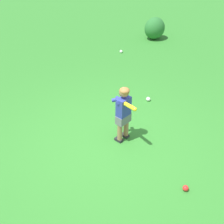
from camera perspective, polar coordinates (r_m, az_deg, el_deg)
The scene contains 6 objects.
ground_plane at distance 5.10m, azimuth -1.08°, elevation -6.63°, with size 40.00×40.00×0.00m, color #2D7528.
child_batter at distance 4.83m, azimuth 2.34°, elevation 0.46°, with size 0.33×0.63×1.08m.
play_ball_far_right at distance 6.35m, azimuth 7.35°, elevation 2.61°, with size 0.09×0.09×0.09m, color white.
play_ball_by_bucket at distance 8.87m, azimuth 1.85°, elevation 12.16°, with size 0.09×0.09×0.09m, color white.
play_ball_center_lawn at distance 4.45m, azimuth 14.67°, elevation -14.69°, with size 0.09×0.09×0.09m, color red.
shrub_left_background at distance 10.09m, azimuth 8.64°, elevation 16.42°, with size 0.74×0.64×0.73m, color #286B2D.
Camera 1 is at (-2.49, -2.98, 3.29)m, focal length 45.14 mm.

